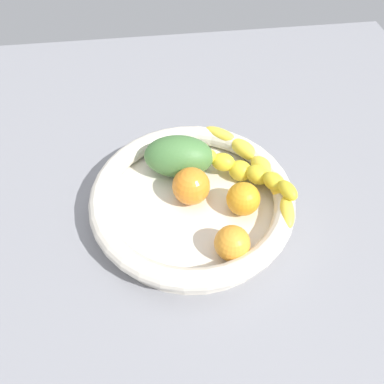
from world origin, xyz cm
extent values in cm
cube|color=gray|center=(0.00, 0.00, 1.50)|extent=(120.00, 120.00, 3.00)
cylinder|color=beige|center=(0.00, 0.00, 3.99)|extent=(31.52, 31.52, 1.99)
torus|color=beige|center=(0.00, 0.00, 6.73)|extent=(33.96, 33.96, 3.48)
ellipsoid|color=yellow|center=(-5.81, -14.30, 7.86)|extent=(6.79, 3.47, 2.31)
ellipsoid|color=yellow|center=(-0.44, -14.57, 7.31)|extent=(6.71, 3.49, 2.93)
ellipsoid|color=yellow|center=(4.80, -13.37, 6.76)|extent=(7.31, 5.62, 3.55)
ellipsoid|color=yellow|center=(9.52, -10.79, 7.31)|extent=(6.95, 6.21, 2.93)
ellipsoid|color=yellow|center=(13.37, -7.03, 7.86)|extent=(5.79, 6.53, 2.31)
ellipsoid|color=yellow|center=(-2.88, -14.96, 9.52)|extent=(4.73, 3.65, 2.37)
ellipsoid|color=yellow|center=(0.04, -13.55, 8.62)|extent=(5.02, 4.57, 2.80)
ellipsoid|color=yellow|center=(2.62, -11.59, 7.71)|extent=(5.25, 5.21, 3.22)
ellipsoid|color=yellow|center=(4.75, -9.14, 6.81)|extent=(5.39, 5.52, 3.65)
ellipsoid|color=yellow|center=(6.34, -6.32, 7.71)|extent=(4.63, 5.12, 3.22)
ellipsoid|color=yellow|center=(7.34, -3.23, 8.62)|extent=(3.61, 4.67, 2.80)
ellipsoid|color=yellow|center=(7.69, -0.01, 9.52)|extent=(2.41, 4.20, 2.37)
sphere|color=orange|center=(-2.30, -8.06, 7.75)|extent=(5.53, 5.53, 5.53)
sphere|color=orange|center=(-10.36, -4.66, 7.70)|extent=(5.43, 5.43, 5.43)
sphere|color=orange|center=(1.15, 0.22, 8.14)|extent=(6.31, 6.31, 6.31)
ellipsoid|color=#487B3D|center=(7.77, 1.32, 8.67)|extent=(9.47, 13.24, 7.38)
camera|label=1|loc=(-41.56, 5.36, 57.69)|focal=37.29mm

